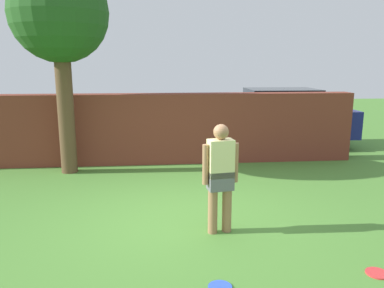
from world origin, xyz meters
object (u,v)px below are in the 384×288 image
(person, at_px, (220,174))
(car, at_px, (281,118))
(frisbee_blue, at_px, (220,287))
(tree, at_px, (59,17))
(frisbee_red, at_px, (377,273))

(person, relative_size, car, 0.38)
(car, distance_m, frisbee_blue, 7.86)
(tree, height_order, person, tree)
(tree, relative_size, frisbee_blue, 16.84)
(tree, xyz_separation_m, frisbee_red, (4.59, -4.83, -3.41))
(car, distance_m, frisbee_red, 7.23)
(person, height_order, frisbee_red, person)
(frisbee_red, distance_m, frisbee_blue, 1.92)
(tree, bearing_deg, person, -50.21)
(tree, xyz_separation_m, frisbee_blue, (2.68, -4.94, -3.41))
(person, xyz_separation_m, car, (2.78, 5.76, -0.04))
(tree, relative_size, frisbee_red, 16.84)
(person, relative_size, frisbee_blue, 6.00)
(tree, bearing_deg, car, 21.71)
(frisbee_red, bearing_deg, car, 81.18)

